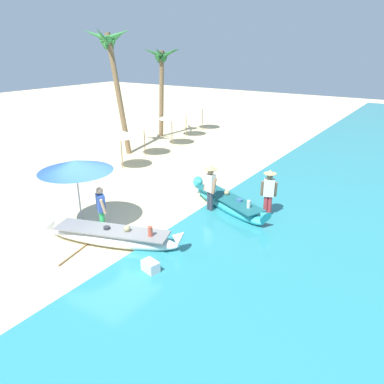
{
  "coord_description": "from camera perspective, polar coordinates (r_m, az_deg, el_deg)",
  "views": [
    {
      "loc": [
        8.19,
        -7.47,
        5.63
      ],
      "look_at": [
        1.52,
        2.56,
        0.9
      ],
      "focal_mm": 34.84,
      "sensor_mm": 36.0,
      "label": 1
    }
  ],
  "objects": [
    {
      "name": "parasol_row_3",
      "position": [
        24.93,
        -0.92,
        12.47
      ],
      "size": [
        1.6,
        1.6,
        1.91
      ],
      "color": "#8E6B47",
      "rests_on": "ground"
    },
    {
      "name": "person_vendor_assistant",
      "position": [
        12.99,
        11.66,
        0.19
      ],
      "size": [
        0.59,
        0.44,
        1.77
      ],
      "color": "#B2383D",
      "rests_on": "ground"
    },
    {
      "name": "palm_tree_leaning_seaward",
      "position": [
        24.56,
        -4.58,
        18.8
      ],
      "size": [
        2.52,
        3.0,
        5.69
      ],
      "color": "brown",
      "rests_on": "ground"
    },
    {
      "name": "patio_umbrella_large",
      "position": [
        12.24,
        -17.42,
        3.81
      ],
      "size": [
        2.34,
        2.34,
        2.32
      ],
      "color": "#B7B7BC",
      "rests_on": "ground"
    },
    {
      "name": "cooler_box",
      "position": [
        10.04,
        -6.37,
        -11.46
      ],
      "size": [
        0.51,
        0.4,
        0.39
      ],
      "primitive_type": "cube",
      "rotation": [
        0.0,
        0.0,
        -0.23
      ],
      "color": "silver",
      "rests_on": "ground"
    },
    {
      "name": "palm_tree_tall_inland",
      "position": [
        21.21,
        -12.2,
        19.73
      ],
      "size": [
        2.75,
        2.46,
        6.63
      ],
      "color": "brown",
      "rests_on": "ground"
    },
    {
      "name": "parasol_row_0",
      "position": [
        18.28,
        -10.91,
        8.79
      ],
      "size": [
        1.6,
        1.6,
        1.91
      ],
      "color": "#8E6B47",
      "rests_on": "ground"
    },
    {
      "name": "person_tourist_customer",
      "position": [
        11.97,
        -13.73,
        -2.46
      ],
      "size": [
        0.57,
        0.44,
        1.61
      ],
      "color": "green",
      "rests_on": "ground"
    },
    {
      "name": "parasol_row_2",
      "position": [
        22.64,
        -3.14,
        11.52
      ],
      "size": [
        1.6,
        1.6,
        1.91
      ],
      "color": "#8E6B47",
      "rests_on": "ground"
    },
    {
      "name": "boat_white_foreground",
      "position": [
        11.55,
        -12.1,
        -6.67
      ],
      "size": [
        4.41,
        2.08,
        0.81
      ],
      "color": "white",
      "rests_on": "ground"
    },
    {
      "name": "parasol_row_1",
      "position": [
        20.44,
        -7.41,
        10.3
      ],
      "size": [
        1.6,
        1.6,
        1.91
      ],
      "color": "#8E6B47",
      "rests_on": "ground"
    },
    {
      "name": "ground_plane",
      "position": [
        12.43,
        -12.53,
        -6.05
      ],
      "size": [
        80.0,
        80.0,
        0.0
      ],
      "primitive_type": "plane",
      "color": "beige"
    },
    {
      "name": "parasol_row_4",
      "position": [
        27.21,
        1.61,
        13.22
      ],
      "size": [
        1.6,
        1.6,
        1.91
      ],
      "color": "#8E6B47",
      "rests_on": "ground"
    },
    {
      "name": "paddle",
      "position": [
        11.68,
        -16.46,
        -8.19
      ],
      "size": [
        0.54,
        1.63,
        0.05
      ],
      "color": "#8E6B47",
      "rests_on": "ground"
    },
    {
      "name": "person_vendor_hatted",
      "position": [
        13.17,
        2.82,
        0.95
      ],
      "size": [
        0.59,
        0.44,
        1.78
      ],
      "color": "#333842",
      "rests_on": "ground"
    },
    {
      "name": "boat_cyan_midground",
      "position": [
        13.64,
        5.47,
        -1.71
      ],
      "size": [
        3.99,
        2.3,
        0.81
      ],
      "color": "#33B2BC",
      "rests_on": "ground"
    }
  ]
}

